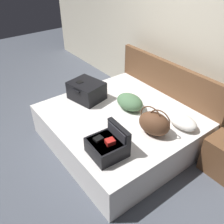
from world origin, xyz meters
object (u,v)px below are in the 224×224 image
Objects in this scene: hard_case_large at (87,90)px; duffel_bag at (154,123)px; hard_case_medium at (107,145)px; nightstand at (224,157)px; pillow_center_head at (183,122)px; pillow_near_headboard at (130,102)px; bed at (119,128)px.

duffel_bag reaches higher than hard_case_large.
hard_case_medium reaches higher than nightstand.
hard_case_medium is 1.11m from pillow_center_head.
duffel_bag is at bearing -139.64° from nightstand.
nightstand is at bearing 40.36° from duffel_bag.
hard_case_large is 2.14m from nightstand.
pillow_near_headboard is at bearing -160.53° from nightstand.
bed is 3.52× the size of hard_case_large.
hard_case_medium is 1.00m from pillow_near_headboard.
nightstand reaches higher than bed.
hard_case_large is at bearing -169.68° from duffel_bag.
bed is 0.71m from duffel_bag.
hard_case_large is 1.52m from pillow_center_head.
hard_case_large is 1.19× the size of duffel_bag.
pillow_near_headboard is at bearing 168.26° from duffel_bag.
pillow_center_head is (0.14, 0.40, -0.07)m from duffel_bag.
pillow_center_head is at bearing 82.88° from hard_case_medium.
nightstand is (0.56, 0.20, -0.32)m from pillow_center_head.
duffel_bag reaches higher than pillow_center_head.
hard_case_medium is (1.18, -0.47, -0.02)m from hard_case_large.
hard_case_medium is 1.00× the size of pillow_center_head.
hard_case_large is at bearing -168.23° from bed.
pillow_near_headboard reaches higher than pillow_center_head.
pillow_center_head is at bearing 33.96° from bed.
hard_case_medium is at bearing -55.49° from pillow_near_headboard.
hard_case_medium is (0.52, -0.61, 0.36)m from bed.
nightstand is at bearing 19.47° from pillow_near_headboard.
duffel_bag is (0.58, 0.09, 0.40)m from bed.
duffel_bag is 0.94× the size of nightstand.
duffel_bag is (1.24, 0.23, 0.01)m from hard_case_large.
nightstand is (1.94, 0.82, -0.38)m from hard_case_large.
hard_case_large is 1.38× the size of hard_case_medium.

